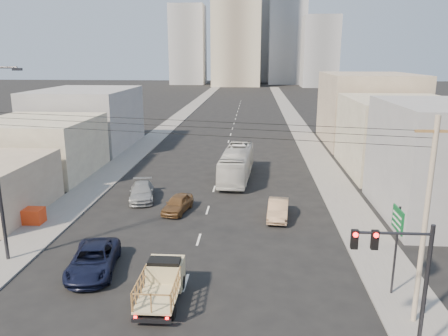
# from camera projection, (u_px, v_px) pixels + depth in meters

# --- Properties ---
(ground) EXTENTS (420.00, 420.00, 0.00)m
(ground) POSITION_uv_depth(u_px,v_px,m) (180.00, 302.00, 22.69)
(ground) COLOR black
(ground) RESTS_ON ground
(sidewalk_left) EXTENTS (3.50, 180.00, 0.12)m
(sidewalk_left) POSITION_uv_depth(u_px,v_px,m) (180.00, 117.00, 91.08)
(sidewalk_left) COLOR slate
(sidewalk_left) RESTS_ON ground
(sidewalk_right) EXTENTS (3.50, 180.00, 0.12)m
(sidewalk_right) POSITION_uv_depth(u_px,v_px,m) (293.00, 118.00, 89.53)
(sidewalk_right) COLOR slate
(sidewalk_right) RESTS_ON ground
(lane_dashes) EXTENTS (0.15, 104.00, 0.01)m
(lane_dashes) POSITION_uv_depth(u_px,v_px,m) (232.00, 131.00, 73.89)
(lane_dashes) COLOR silver
(lane_dashes) RESTS_ON ground
(flatbed_pickup) EXTENTS (1.95, 4.41, 1.90)m
(flatbed_pickup) POSITION_uv_depth(u_px,v_px,m) (162.00, 281.00, 22.61)
(flatbed_pickup) COLOR #CABA87
(flatbed_pickup) RESTS_ON ground
(navy_pickup) EXTENTS (3.32, 5.81, 1.53)m
(navy_pickup) POSITION_uv_depth(u_px,v_px,m) (93.00, 260.00, 25.71)
(navy_pickup) COLOR black
(navy_pickup) RESTS_ON ground
(city_bus) EXTENTS (3.38, 11.41, 3.14)m
(city_bus) POSITION_uv_depth(u_px,v_px,m) (237.00, 164.00, 45.27)
(city_bus) COLOR silver
(city_bus) RESTS_ON ground
(sedan_brown) EXTENTS (2.42, 4.32, 1.39)m
(sedan_brown) POSITION_uv_depth(u_px,v_px,m) (178.00, 204.00, 35.69)
(sedan_brown) COLOR brown
(sedan_brown) RESTS_ON ground
(sedan_tan) EXTENTS (1.93, 4.53, 1.45)m
(sedan_tan) POSITION_uv_depth(u_px,v_px,m) (278.00, 209.00, 34.28)
(sedan_tan) COLOR #A48060
(sedan_tan) RESTS_ON ground
(sedan_grey) EXTENTS (3.01, 5.31, 1.45)m
(sedan_grey) POSITION_uv_depth(u_px,v_px,m) (142.00, 192.00, 38.71)
(sedan_grey) COLOR gray
(sedan_grey) RESTS_ON ground
(traffic_signal) EXTENTS (3.23, 0.35, 6.00)m
(traffic_signal) POSITION_uv_depth(u_px,v_px,m) (402.00, 269.00, 17.64)
(traffic_signal) COLOR #2D2D33
(traffic_signal) RESTS_ON ground
(green_sign) EXTENTS (0.18, 1.60, 5.00)m
(green_sign) POSITION_uv_depth(u_px,v_px,m) (397.00, 230.00, 22.47)
(green_sign) COLOR #2D2D33
(green_sign) RESTS_ON ground
(utility_pole) EXTENTS (1.80, 0.24, 10.00)m
(utility_pole) POSITION_uv_depth(u_px,v_px,m) (425.00, 221.00, 19.67)
(utility_pole) COLOR tan
(utility_pole) RESTS_ON ground
(overhead_wires) EXTENTS (23.01, 5.02, 0.72)m
(overhead_wires) POSITION_uv_depth(u_px,v_px,m) (180.00, 127.00, 21.90)
(overhead_wires) COLOR black
(overhead_wires) RESTS_ON ground
(crate_stack) EXTENTS (1.80, 1.20, 1.14)m
(crate_stack) POSITION_uv_depth(u_px,v_px,m) (31.00, 216.00, 33.01)
(crate_stack) COLOR red
(crate_stack) RESTS_ON sidewalk_left
(bldg_right_mid) EXTENTS (11.00, 14.00, 8.00)m
(bldg_right_mid) POSITION_uv_depth(u_px,v_px,m) (399.00, 136.00, 47.46)
(bldg_right_mid) COLOR #A89D87
(bldg_right_mid) RESTS_ON ground
(bldg_right_far) EXTENTS (12.00, 16.00, 10.00)m
(bldg_right_far) POSITION_uv_depth(u_px,v_px,m) (367.00, 109.00, 62.63)
(bldg_right_far) COLOR tan
(bldg_right_far) RESTS_ON ground
(bldg_left_mid) EXTENTS (11.00, 12.00, 6.00)m
(bldg_left_mid) POSITION_uv_depth(u_px,v_px,m) (40.00, 147.00, 46.38)
(bldg_left_mid) COLOR #A89D87
(bldg_left_mid) RESTS_ON ground
(bldg_left_far) EXTENTS (12.00, 16.00, 8.00)m
(bldg_left_far) POSITION_uv_depth(u_px,v_px,m) (87.00, 118.00, 60.65)
(bldg_left_far) COLOR gray
(bldg_left_far) RESTS_ON ground
(high_rise_tower) EXTENTS (20.00, 20.00, 60.00)m
(high_rise_tower) POSITION_uv_depth(u_px,v_px,m) (237.00, 12.00, 179.70)
(high_rise_tower) COLOR gray
(high_rise_tower) RESTS_ON ground
(midrise_ne) EXTENTS (16.00, 16.00, 40.00)m
(midrise_ne) POSITION_uv_depth(u_px,v_px,m) (287.00, 38.00, 195.24)
(midrise_ne) COLOR gray
(midrise_ne) RESTS_ON ground
(midrise_nw) EXTENTS (15.00, 15.00, 34.00)m
(midrise_nw) POSITION_uv_depth(u_px,v_px,m) (188.00, 45.00, 194.06)
(midrise_nw) COLOR gray
(midrise_nw) RESTS_ON ground
(midrise_back) EXTENTS (18.00, 18.00, 44.00)m
(midrise_back) POSITION_uv_depth(u_px,v_px,m) (260.00, 35.00, 210.02)
(midrise_back) COLOR gray
(midrise_back) RESTS_ON ground
(midrise_east) EXTENTS (14.00, 14.00, 28.00)m
(midrise_east) POSITION_uv_depth(u_px,v_px,m) (320.00, 52.00, 176.63)
(midrise_east) COLOR gray
(midrise_east) RESTS_ON ground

